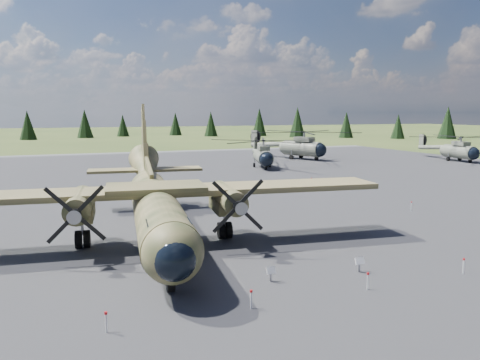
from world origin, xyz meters
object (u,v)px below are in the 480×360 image
object	(u,v)px
transport_plane	(155,199)
helicopter_far	(459,144)
helicopter_mid	(302,139)
helicopter_near	(263,148)

from	to	relation	value
transport_plane	helicopter_far	bearing A→B (deg)	35.05
helicopter_mid	helicopter_far	xyz separation A→B (m)	(23.45, -12.98, -0.52)
helicopter_near	helicopter_far	xyz separation A→B (m)	(35.31, -3.47, 0.02)
helicopter_near	helicopter_mid	world-z (taller)	helicopter_mid
helicopter_mid	helicopter_far	distance (m)	26.81
helicopter_near	transport_plane	bearing A→B (deg)	-108.37
transport_plane	helicopter_mid	xyz separation A→B (m)	(35.14, 44.05, 0.81)
transport_plane	helicopter_mid	bearing A→B (deg)	58.54
helicopter_near	helicopter_mid	bearing A→B (deg)	54.36
transport_plane	helicopter_far	world-z (taller)	transport_plane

